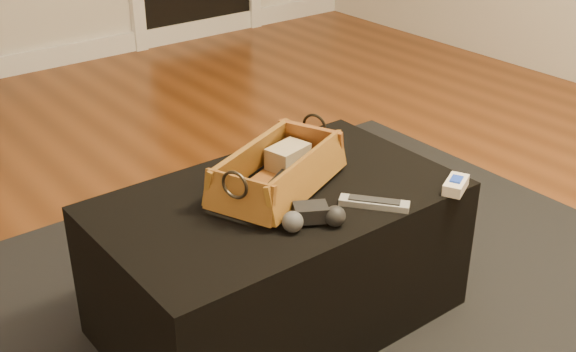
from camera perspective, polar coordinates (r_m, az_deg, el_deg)
floor at (r=2.30m, az=1.34°, el=-10.06°), size 5.00×5.50×0.01m
baseboard at (r=4.51m, az=-21.34°, el=8.09°), size 5.00×0.04×0.12m
area_rug at (r=2.20m, az=0.07°, el=-11.80°), size 2.60×2.00×0.01m
ottoman at (r=2.10m, az=-0.77°, el=-6.53°), size 1.00×0.60×0.42m
tv_remote at (r=1.98m, az=-0.70°, el=-0.75°), size 0.22×0.15×0.02m
cloth_bundle at (r=2.10m, az=-0.00°, el=1.56°), size 0.13×0.11×0.07m
wicker_basket at (r=2.00m, az=-0.80°, el=0.22°), size 0.48×0.37×0.15m
game_controller at (r=1.84m, az=1.97°, el=-3.20°), size 0.18×0.13×0.06m
silver_remote at (r=1.95m, az=6.83°, el=-2.13°), size 0.15×0.17×0.02m
cream_gadget at (r=2.06m, az=13.12°, el=-0.68°), size 0.11×0.09×0.04m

